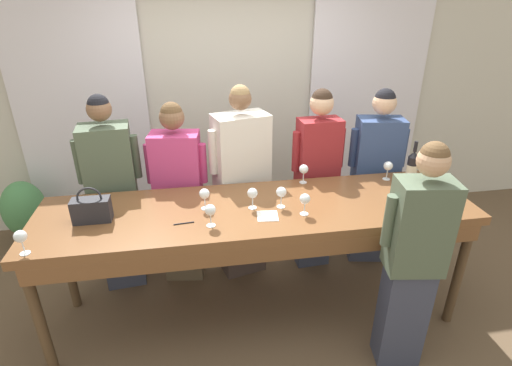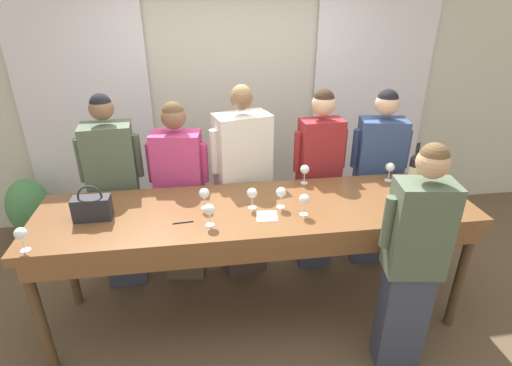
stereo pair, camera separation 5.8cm
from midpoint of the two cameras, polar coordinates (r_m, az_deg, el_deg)
The scene contains 25 objects.
ground_plane at distance 3.46m, azimuth -0.27°, elevation -17.89°, with size 18.00×18.00×0.00m, color brown.
wall_back at distance 4.34m, azimuth -4.05°, elevation 12.42°, with size 12.00×0.06×2.80m.
curtain_panel_left at distance 4.41m, azimuth -24.00°, elevation 9.78°, with size 1.28×0.03×2.69m.
curtain_panel_right at distance 4.67m, azimuth 15.08°, elevation 11.87°, with size 1.28×0.03×2.69m.
tasting_bar at distance 2.89m, azimuth -0.24°, elevation -5.05°, with size 3.12×0.82×0.99m.
wine_bottle at distance 3.49m, azimuth 20.97°, elevation 2.33°, with size 0.09×0.09×0.32m.
handbag at distance 2.89m, azimuth -22.98°, elevation -3.47°, with size 0.25×0.11×0.25m.
wine_glass_front_left at distance 2.71m, azimuth -31.14°, elevation -6.64°, with size 0.07×0.07×0.16m.
wine_glass_front_mid at distance 2.82m, azimuth 3.05°, elevation -1.39°, with size 0.07×0.07×0.16m.
wine_glass_front_right at distance 2.94m, azimuth 21.72°, elevation -2.10°, with size 0.07×0.07×0.16m.
wine_glass_center_left at distance 2.61m, azimuth -7.19°, elevation -3.92°, with size 0.07×0.07×0.16m.
wine_glass_center_mid at distance 2.82m, azimuth -7.96°, elevation -1.62°, with size 0.07×0.07×0.16m.
wine_glass_center_right at distance 3.41m, azimuth 17.89°, elevation 2.27°, with size 0.07×0.07×0.16m.
wine_glass_back_left at distance 2.80m, azimuth -1.10°, elevation -1.55°, with size 0.07×0.07×0.16m.
wine_glass_back_mid at distance 2.74m, azimuth 6.41°, elevation -2.37°, with size 0.07×0.07×0.16m.
wine_glass_back_right at distance 3.20m, azimuth 6.32°, elevation 1.91°, with size 0.07×0.07×0.16m.
napkin at distance 2.75m, azimuth 1.06°, elevation -4.74°, with size 0.16×0.16×0.00m.
pen at distance 2.71m, azimuth -10.87°, elevation -5.67°, with size 0.14×0.02×0.01m.
guest_olive_jacket at distance 3.50m, azimuth -20.08°, elevation -1.78°, with size 0.50×0.31×1.71m.
guest_pink_top at distance 3.45m, azimuth -11.42°, elevation -1.63°, with size 0.51×0.29×1.63m.
guest_cream_sweater at distance 3.45m, azimuth -2.54°, elevation -0.41°, with size 0.55×0.37×1.74m.
guest_striped_shirt at distance 3.57m, azimuth 8.15°, elevation 0.53°, with size 0.47×0.23×1.69m.
guest_navy_coat at distance 3.78m, azimuth 16.09°, elevation 0.69°, with size 0.51×0.31×1.67m.
host_pouring at distance 2.76m, azimuth 20.96°, elevation -10.18°, with size 0.46×0.28×1.64m.
potted_plant at distance 4.61m, azimuth -30.35°, elevation -3.85°, with size 0.41×0.41×0.74m.
Camera 1 is at (-0.43, -2.48, 2.38)m, focal length 28.00 mm.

